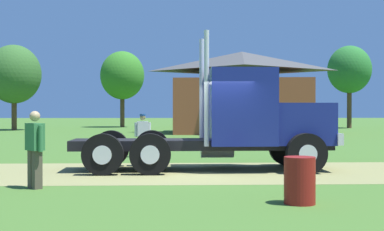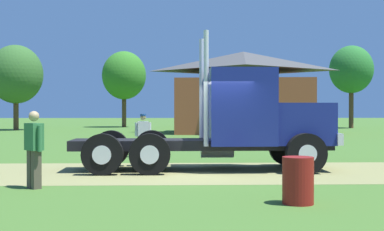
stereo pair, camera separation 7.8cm
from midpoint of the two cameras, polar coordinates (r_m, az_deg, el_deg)
The scene contains 10 objects.
ground_plane at distance 14.71m, azimuth 1.73°, elevation -6.15°, with size 200.00×200.00×0.00m, color #406827.
dirt_track at distance 14.71m, azimuth 1.73°, elevation -6.13°, with size 120.00×5.07×0.01m, color olive.
truck_foreground_white at distance 15.30m, azimuth 5.25°, elevation -0.77°, with size 7.54×2.71×3.89m.
visitor_walking_mid at distance 12.10m, azimuth -16.54°, elevation -3.22°, with size 0.49×0.51×1.71m.
visitor_far_side at distance 19.33m, azimuth -5.20°, elevation -2.02°, with size 0.59×0.31×1.58m.
steel_barrel at distance 9.94m, azimuth 11.62°, elevation -6.90°, with size 0.58×0.58×0.87m, color maroon.
shed_building at distance 40.08m, azimuth 5.62°, elevation 2.37°, with size 10.99×9.08×6.15m.
tree_mid at distance 47.60m, azimuth -18.47°, elevation 4.23°, with size 4.56×4.56×7.30m.
tree_right at distance 53.54m, azimuth -7.32°, elevation 4.30°, with size 4.41×4.41×7.64m.
tree_far_right at distance 52.70m, azimuth 16.89°, elevation 4.76°, with size 4.13×4.13×7.88m.
Camera 2 is at (-0.87, -14.59, 1.73)m, focal length 49.31 mm.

